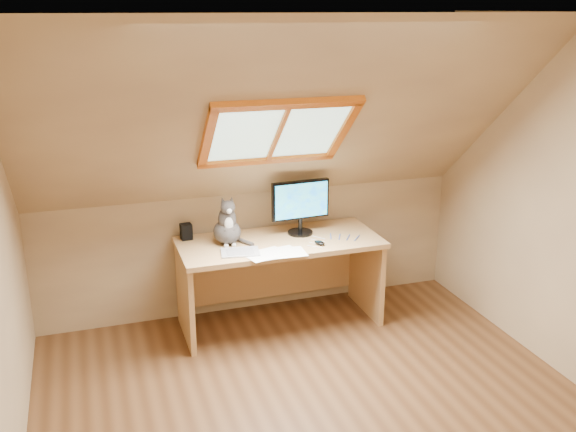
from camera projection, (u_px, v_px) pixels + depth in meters
name	position (u px, v px, depth m)	size (l,w,h in m)	color
ground	(330.00, 427.00, 3.89)	(3.50, 3.50, 0.00)	brown
room_shell	(342.00, 206.00, 3.37)	(3.52, 3.52, 2.41)	tan
desk	(277.00, 263.00, 5.08)	(1.56, 0.68, 0.71)	tan
monitor	(301.00, 204.00, 5.02)	(0.47, 0.20, 0.43)	black
cat	(227.00, 226.00, 4.85)	(0.21, 0.26, 0.38)	#47413E
desk_speaker	(186.00, 232.00, 4.96)	(0.08, 0.08, 0.12)	black
graphics_tablet	(240.00, 252.00, 4.69)	(0.28, 0.20, 0.01)	#B2B2B7
mouse	(320.00, 243.00, 4.86)	(0.06, 0.10, 0.03)	black
papers	(274.00, 253.00, 4.68)	(0.35, 0.30, 0.01)	white
cables	(334.00, 239.00, 4.96)	(0.51, 0.26, 0.01)	silver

